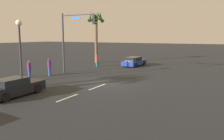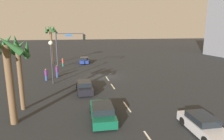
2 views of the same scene
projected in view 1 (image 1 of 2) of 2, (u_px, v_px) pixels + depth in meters
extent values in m
plane|color=#232628|center=(107.00, 83.00, 21.34)|extent=(220.00, 220.00, 0.00)
cube|color=silver|center=(67.00, 98.00, 16.37)|extent=(2.33, 0.14, 0.01)
cube|color=silver|center=(98.00, 87.00, 19.90)|extent=(2.58, 0.14, 0.01)
cube|color=black|center=(15.00, 89.00, 16.84)|extent=(4.58, 1.73, 0.71)
cube|color=black|center=(11.00, 82.00, 16.52)|extent=(2.21, 1.49, 0.45)
cylinder|color=black|center=(22.00, 87.00, 18.46)|extent=(0.64, 0.23, 0.64)
cylinder|color=black|center=(37.00, 89.00, 17.77)|extent=(0.64, 0.23, 0.64)
cylinder|color=black|center=(5.00, 97.00, 15.28)|extent=(0.64, 0.23, 0.64)
cube|color=navy|center=(134.00, 63.00, 33.59)|extent=(4.66, 2.10, 0.62)
cube|color=black|center=(134.00, 59.00, 33.28)|extent=(2.28, 1.74, 0.51)
cylinder|color=black|center=(133.00, 62.00, 35.25)|extent=(0.65, 0.26, 0.64)
cylinder|color=black|center=(144.00, 63.00, 34.36)|extent=(0.65, 0.26, 0.64)
cylinder|color=black|center=(124.00, 64.00, 32.86)|extent=(0.65, 0.26, 0.64)
cylinder|color=black|center=(136.00, 65.00, 31.97)|extent=(0.65, 0.26, 0.64)
cylinder|color=#38383D|center=(63.00, 44.00, 26.89)|extent=(0.20, 0.20, 6.76)
cylinder|color=#38383D|center=(78.00, 15.00, 25.35)|extent=(0.31, 4.36, 0.12)
cube|color=black|center=(94.00, 20.00, 24.35)|extent=(0.33, 0.33, 0.95)
sphere|color=#360503|center=(96.00, 17.00, 24.22)|extent=(0.20, 0.20, 0.20)
sphere|color=#392605|center=(96.00, 20.00, 24.26)|extent=(0.20, 0.20, 0.20)
sphere|color=green|center=(96.00, 22.00, 24.30)|extent=(0.20, 0.20, 0.20)
cube|color=#1959B2|center=(76.00, 18.00, 25.51)|extent=(0.09, 1.10, 0.28)
cylinder|color=#2D2D33|center=(21.00, 54.00, 21.93)|extent=(0.18, 0.18, 5.17)
sphere|color=#F2EACC|center=(19.00, 23.00, 21.52)|extent=(0.56, 0.56, 0.56)
cylinder|color=#1E7266|center=(97.00, 64.00, 32.85)|extent=(0.34, 0.34, 0.69)
cylinder|color=#BF3833|center=(97.00, 59.00, 32.74)|extent=(0.46, 0.46, 0.75)
sphere|color=#8C664C|center=(97.00, 56.00, 32.67)|extent=(0.20, 0.20, 0.20)
cylinder|color=#2D478C|center=(29.00, 74.00, 24.51)|extent=(0.36, 0.36, 0.71)
cylinder|color=#59266B|center=(29.00, 67.00, 24.40)|extent=(0.48, 0.48, 0.78)
sphere|color=#8C664C|center=(29.00, 62.00, 24.33)|extent=(0.21, 0.21, 0.21)
cylinder|color=#2D478C|center=(50.00, 72.00, 25.17)|extent=(0.36, 0.36, 0.80)
cylinder|color=#59266B|center=(49.00, 65.00, 25.05)|extent=(0.48, 0.48, 0.87)
sphere|color=brown|center=(49.00, 59.00, 24.97)|extent=(0.24, 0.24, 0.24)
cylinder|color=brown|center=(96.00, 40.00, 36.66)|extent=(0.47, 0.47, 7.05)
cone|color=#235628|center=(97.00, 16.00, 36.74)|extent=(0.74, 1.14, 1.44)
cone|color=#235628|center=(94.00, 18.00, 36.74)|extent=(1.40, 1.20, 1.37)
cone|color=#235628|center=(90.00, 17.00, 36.25)|extent=(1.72, 1.09, 1.68)
cone|color=#235628|center=(93.00, 16.00, 35.26)|extent=(0.74, 1.68, 1.80)
cone|color=#235628|center=(100.00, 17.00, 35.42)|extent=(1.77, 1.18, 1.76)
cone|color=#235628|center=(100.00, 16.00, 36.17)|extent=(1.41, 1.19, 1.35)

